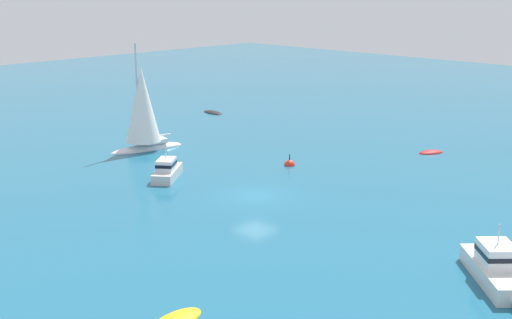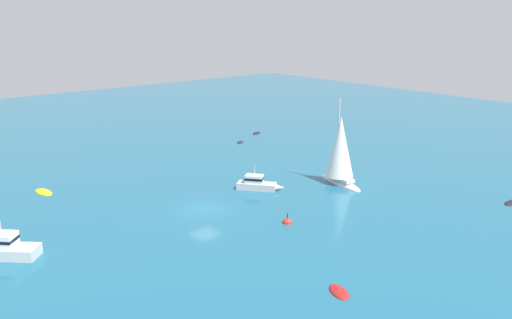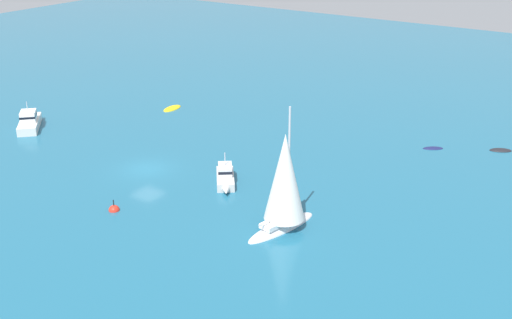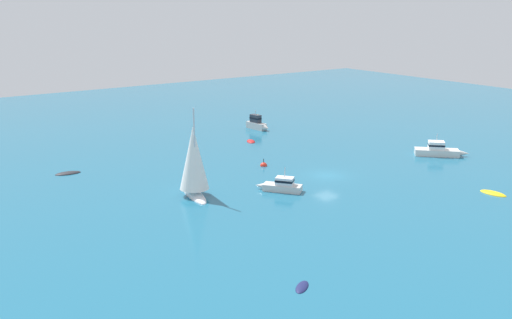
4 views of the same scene
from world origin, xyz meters
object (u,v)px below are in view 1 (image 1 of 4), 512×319
Objects in this scene: channel_buoy at (290,165)px; powerboat at (168,170)px; rib_1 at (213,113)px; ketch at (143,111)px; rib_2 at (431,153)px; motor_cruiser at (498,270)px.

powerboat is at bearing -25.00° from channel_buoy.
channel_buoy is (10.52, 20.67, 0.00)m from rib_1.
powerboat is 9.62m from ketch.
rib_2 is 24.94m from ketch.
channel_buoy reaches higher than rib_1.
motor_cruiser is 23.49m from channel_buoy.
motor_cruiser reaches higher than rib_2.
rib_1 is 23.19m from channel_buoy.
ketch is at bearing 26.54° from powerboat.
ketch is at bearing -142.23° from motor_cruiser.
powerboat is (19.50, 16.48, 0.62)m from rib_1.
ketch reaches higher than motor_cruiser.
channel_buoy is (11.43, -6.02, 0.00)m from rib_2.
motor_cruiser is 25.80m from powerboat.
rib_1 is at bearing -140.14° from ketch.
motor_cruiser reaches higher than channel_buoy.
motor_cruiser is 2.31× the size of rib_2.
rib_2 is 0.26× the size of ketch.
rib_2 is at bearing 9.15° from rib_1.
rib_1 is 26.70m from rib_2.
rib_2 is at bearing 152.24° from channel_buoy.
motor_cruiser reaches higher than rib_1.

